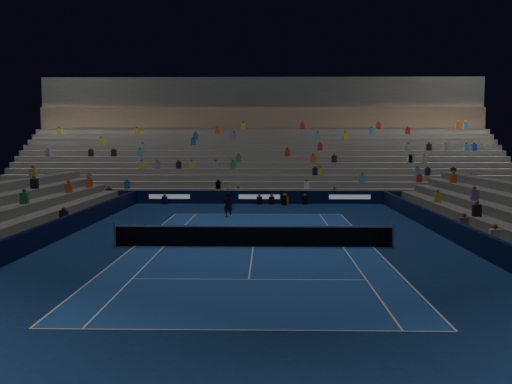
% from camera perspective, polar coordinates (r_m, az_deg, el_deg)
% --- Properties ---
extents(ground, '(90.00, 90.00, 0.00)m').
position_cam_1_polar(ground, '(26.79, -0.26, -5.39)').
color(ground, '#0D2451').
rests_on(ground, ground).
extents(court_surface, '(10.97, 23.77, 0.01)m').
position_cam_1_polar(court_surface, '(26.79, -0.26, -5.38)').
color(court_surface, '#1B4797').
rests_on(court_surface, ground).
extents(sponsor_barrier_far, '(44.00, 0.25, 1.00)m').
position_cam_1_polar(sponsor_barrier_far, '(45.05, 0.33, -0.52)').
color(sponsor_barrier_far, black).
rests_on(sponsor_barrier_far, ground).
extents(sponsor_barrier_east, '(0.25, 37.00, 1.00)m').
position_cam_1_polar(sponsor_barrier_east, '(28.18, 19.92, -4.14)').
color(sponsor_barrier_east, black).
rests_on(sponsor_barrier_east, ground).
extents(sponsor_barrier_west, '(0.25, 37.00, 1.00)m').
position_cam_1_polar(sponsor_barrier_west, '(28.64, -20.11, -4.00)').
color(sponsor_barrier_west, black).
rests_on(sponsor_barrier_west, ground).
extents(grandstand_main, '(44.00, 15.20, 11.20)m').
position_cam_1_polar(grandstand_main, '(54.26, 0.48, 3.47)').
color(grandstand_main, slate).
rests_on(grandstand_main, ground).
extents(tennis_net, '(12.90, 0.10, 1.10)m').
position_cam_1_polar(tennis_net, '(26.70, -0.27, -4.32)').
color(tennis_net, '#B2B2B7').
rests_on(tennis_net, ground).
extents(tennis_player, '(0.64, 0.48, 1.59)m').
position_cam_1_polar(tennis_player, '(37.09, -2.78, -1.25)').
color(tennis_player, black).
rests_on(tennis_player, ground).
extents(broadcast_camera, '(0.43, 0.86, 0.54)m').
position_cam_1_polar(broadcast_camera, '(44.08, 2.75, -0.93)').
color(broadcast_camera, black).
rests_on(broadcast_camera, ground).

